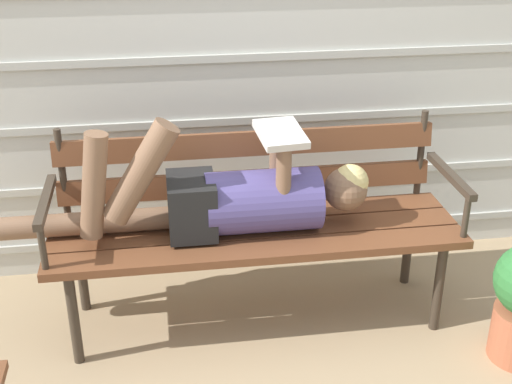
% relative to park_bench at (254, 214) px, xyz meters
% --- Properties ---
extents(ground_plane, '(12.00, 12.00, 0.00)m').
position_rel_park_bench_xyz_m(ground_plane, '(0.00, -0.25, -0.51)').
color(ground_plane, tan).
extents(house_siding, '(4.25, 0.08, 2.49)m').
position_rel_park_bench_xyz_m(house_siding, '(0.00, 0.50, 0.74)').
color(house_siding, beige).
rests_on(house_siding, ground).
extents(park_bench, '(1.79, 0.52, 0.89)m').
position_rel_park_bench_xyz_m(park_bench, '(0.00, 0.00, 0.00)').
color(park_bench, brown).
rests_on(park_bench, ground).
extents(reclining_person, '(1.70, 0.27, 0.55)m').
position_rel_park_bench_xyz_m(reclining_person, '(-0.12, -0.07, 0.12)').
color(reclining_person, '#514784').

